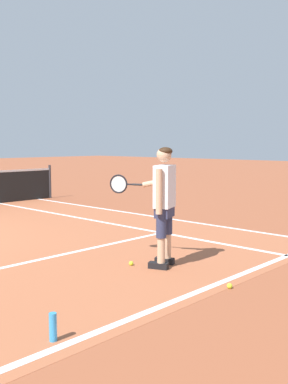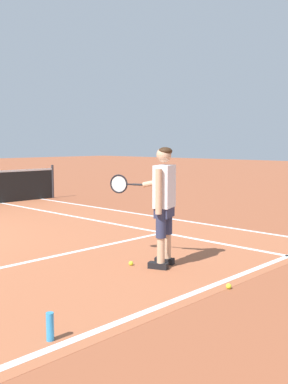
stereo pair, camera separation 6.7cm
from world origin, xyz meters
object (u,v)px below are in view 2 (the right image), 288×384
at_px(tennis_player, 163,198).
at_px(tennis_ball_by_baseline, 229,286).
at_px(tennis_ball_near_feet, 131,263).
at_px(water_bottle, 50,327).

bearing_deg(tennis_player, tennis_ball_by_baseline, -98.76).
height_order(tennis_ball_near_feet, tennis_ball_by_baseline, same).
height_order(tennis_player, water_bottle, tennis_player).
distance_m(tennis_ball_near_feet, tennis_ball_by_baseline, 1.61).
height_order(tennis_ball_by_baseline, water_bottle, water_bottle).
bearing_deg(tennis_ball_near_feet, tennis_player, -50.40).
bearing_deg(tennis_ball_by_baseline, tennis_player, 81.24).
xyz_separation_m(tennis_ball_by_baseline, water_bottle, (-2.34, 0.35, 0.10)).
distance_m(tennis_ball_near_feet, water_bottle, 2.57).
xyz_separation_m(tennis_ball_near_feet, water_bottle, (-2.24, -1.25, 0.10)).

